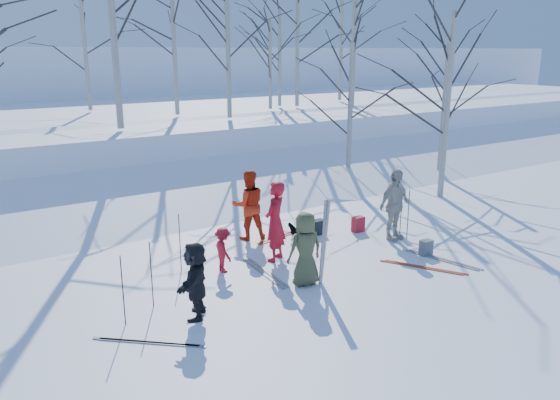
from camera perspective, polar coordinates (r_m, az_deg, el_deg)
ground at (r=12.56m, az=3.80°, el=-7.25°), size 120.00×120.00×0.00m
snow_ramp at (r=18.29m, az=-9.52°, el=0.34°), size 70.00×9.49×4.12m
snow_plateau at (r=27.41m, az=-18.25°, el=6.58°), size 70.00×18.00×2.20m
far_hill at (r=47.82m, az=-25.28°, el=10.55°), size 90.00×30.00×6.00m
skier_olive_center at (r=11.51m, az=2.66°, el=-5.13°), size 0.82×0.58×1.59m
skier_red_north at (r=12.77m, az=-0.52°, el=-2.25°), size 0.84×0.77×1.92m
skier_redor_behind at (r=14.26m, az=-3.31°, el=-0.53°), size 1.06×0.93×1.85m
skier_red_seated at (r=12.31m, az=-5.96°, el=-5.20°), size 0.44×0.70×1.03m
skier_cream_east at (r=14.49m, az=11.87°, el=-0.49°), size 1.16×0.61×1.90m
skier_grey_west at (r=10.28m, az=-8.81°, el=-8.27°), size 1.15×1.36×1.47m
dog at (r=14.36m, az=1.89°, el=-3.30°), size 0.58×0.54×0.46m
upright_ski_left at (r=11.43m, az=4.52°, el=-4.49°), size 0.08×0.16×1.90m
upright_ski_right at (r=11.47m, az=4.71°, el=-4.44°), size 0.09×0.23×1.89m
ski_pair_a at (r=14.72m, az=0.35°, el=-3.72°), size 1.06×1.99×0.02m
ski_pair_b at (r=9.88m, az=-13.54°, el=-14.26°), size 2.08×2.10×0.02m
ski_pair_c at (r=13.63m, az=16.63°, el=-6.00°), size 1.04×1.99×0.02m
ski_pair_d at (r=13.04m, az=14.73°, el=-6.83°), size 1.84×2.07×0.02m
ski_pair_e at (r=12.33m, az=-1.56°, el=-7.62°), size 0.46×1.93×0.02m
ski_pole_a at (r=14.68m, az=13.25°, el=-1.50°), size 0.02×0.02×1.34m
ski_pole_b at (r=10.29m, az=-16.10°, el=-9.09°), size 0.02×0.02×1.34m
ski_pole_c at (r=10.83m, az=-13.29°, el=-7.62°), size 0.02×0.02×1.34m
ski_pole_d at (r=12.44m, az=-10.42°, el=-4.42°), size 0.02×0.02×1.34m
ski_pole_e at (r=14.98m, az=12.55°, el=-1.11°), size 0.02×0.02×1.34m
ski_pole_f at (r=14.49m, az=-0.40°, el=-1.29°), size 0.02×0.02×1.34m
backpack_red at (r=15.16m, az=8.16°, el=-2.52°), size 0.32×0.22×0.42m
backpack_grey at (r=13.79m, az=15.02°, el=-4.82°), size 0.30×0.20×0.38m
backpack_dark at (r=14.84m, az=4.01°, el=-2.83°), size 0.34×0.24×0.40m
birch_plateau_a at (r=30.60m, az=6.41°, el=16.07°), size 4.86×4.86×6.09m
birch_plateau_b at (r=26.95m, az=1.83°, el=15.96°), size 4.67×4.67×5.81m
birch_plateau_c at (r=25.65m, az=-1.03°, el=13.90°), size 3.36×3.36×3.94m
birch_plateau_e at (r=27.06m, az=-0.03°, el=14.58°), size 3.75×3.75×4.50m
birch_plateau_f at (r=19.84m, az=-17.19°, el=18.70°), size 6.20×6.20×8.00m
birch_plateau_g at (r=23.63m, az=-10.97°, el=14.93°), size 4.18×4.18×5.11m
birch_plateau_h at (r=26.43m, az=-19.66°, el=14.13°), size 4.03×4.03×4.90m
birch_plateau_i at (r=25.94m, az=7.81°, el=18.28°), size 6.21×6.21×8.01m
birch_plateau_k at (r=22.24m, az=-5.44°, el=15.20°), size 4.22×4.22×5.17m
birch_edge_b at (r=18.96m, az=17.06°, el=9.27°), size 4.84×4.84×6.06m
birch_edge_c at (r=22.16m, az=16.73°, el=8.82°), size 4.16×4.16×5.09m
birch_edge_e at (r=20.31m, az=7.32°, el=8.82°), size 4.17×4.17×5.10m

